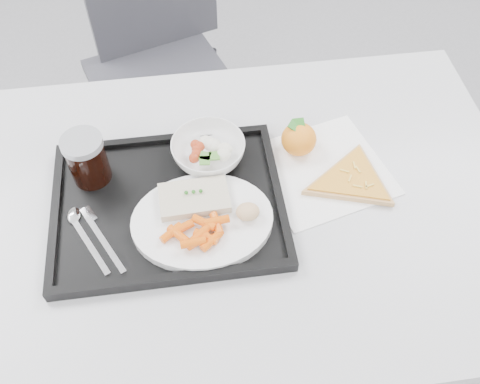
% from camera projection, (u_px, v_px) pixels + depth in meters
% --- Properties ---
extents(room, '(6.04, 7.04, 2.84)m').
position_uv_depth(room, '(268.00, 2.00, 0.37)').
color(room, gray).
rests_on(room, ground).
extents(table, '(1.20, 0.80, 0.75)m').
position_uv_depth(table, '(230.00, 221.00, 1.12)').
color(table, '#B0B0B3').
rests_on(table, ground).
extents(chair, '(0.53, 0.53, 0.93)m').
position_uv_depth(chair, '(159.00, 47.00, 1.70)').
color(chair, '#333339').
rests_on(chair, ground).
extents(tray, '(0.45, 0.35, 0.03)m').
position_uv_depth(tray, '(169.00, 205.00, 1.05)').
color(tray, black).
rests_on(tray, table).
extents(dinner_plate, '(0.27, 0.27, 0.02)m').
position_uv_depth(dinner_plate, '(202.00, 221.00, 1.01)').
color(dinner_plate, white).
rests_on(dinner_plate, tray).
extents(fish_fillet, '(0.14, 0.09, 0.03)m').
position_uv_depth(fish_fillet, '(194.00, 198.00, 1.02)').
color(fish_fillet, beige).
rests_on(fish_fillet, dinner_plate).
extents(bread_roll, '(0.05, 0.05, 0.03)m').
position_uv_depth(bread_roll, '(248.00, 212.00, 1.00)').
color(bread_roll, '#E0C582').
rests_on(bread_roll, dinner_plate).
extents(salad_bowl, '(0.15, 0.15, 0.05)m').
position_uv_depth(salad_bowl, '(208.00, 151.00, 1.10)').
color(salad_bowl, white).
rests_on(salad_bowl, tray).
extents(cola_glass, '(0.08, 0.08, 0.11)m').
position_uv_depth(cola_glass, '(87.00, 158.00, 1.05)').
color(cola_glass, black).
rests_on(cola_glass, tray).
extents(cutlery, '(0.12, 0.16, 0.01)m').
position_uv_depth(cutlery, '(89.00, 232.00, 1.01)').
color(cutlery, silver).
rests_on(cutlery, tray).
extents(napkin, '(0.30, 0.30, 0.00)m').
position_uv_depth(napkin, '(323.00, 170.00, 1.12)').
color(napkin, white).
rests_on(napkin, table).
extents(tangerine, '(0.10, 0.10, 0.07)m').
position_uv_depth(tangerine, '(299.00, 139.00, 1.12)').
color(tangerine, '#D86701').
rests_on(tangerine, napkin).
extents(pizza_slice, '(0.25, 0.25, 0.02)m').
position_uv_depth(pizza_slice, '(352.00, 180.00, 1.09)').
color(pizza_slice, '#E49C63').
rests_on(pizza_slice, napkin).
extents(carrot_pile, '(0.13, 0.08, 0.02)m').
position_uv_depth(carrot_pile, '(198.00, 232.00, 0.97)').
color(carrot_pile, '#EC5C0D').
rests_on(carrot_pile, dinner_plate).
extents(salad_contents, '(0.09, 0.08, 0.03)m').
position_uv_depth(salad_contents, '(210.00, 148.00, 1.09)').
color(salad_contents, '#A83416').
rests_on(salad_contents, salad_bowl).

